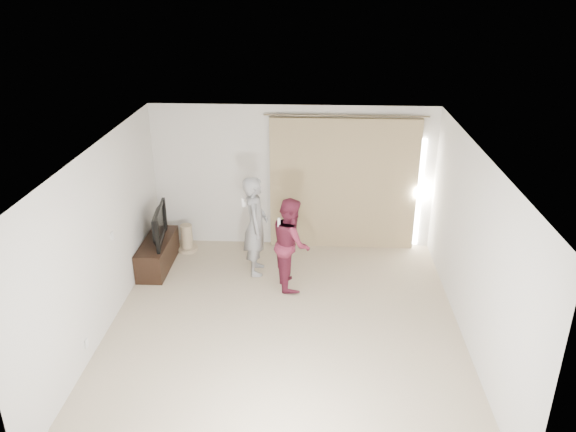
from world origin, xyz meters
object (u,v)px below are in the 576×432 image
object	(u,v)px
tv	(155,225)
person_man	(256,226)
tv_console	(158,254)
person_woman	(291,243)

from	to	relation	value
tv	person_man	size ratio (longest dim) A/B	0.60
tv_console	person_man	bearing A→B (deg)	-2.78
tv_console	tv	world-z (taller)	tv
tv	person_woman	bearing A→B (deg)	-109.47
tv	person_woman	distance (m)	2.36
person_man	person_woman	world-z (taller)	person_man
person_man	tv	bearing A→B (deg)	177.22
tv_console	person_man	xyz separation A→B (m)	(1.70, -0.08, 0.60)
tv_console	person_woman	size ratio (longest dim) A/B	0.85
tv_console	person_man	world-z (taller)	person_man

